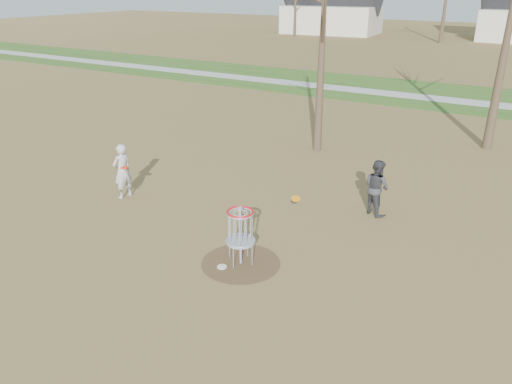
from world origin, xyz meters
TOP-DOWN VIEW (x-y plane):
  - ground at (0.00, 0.00)m, footprint 160.00×160.00m
  - green_band at (0.00, 21.00)m, footprint 160.00×8.00m
  - footpath at (0.00, 20.00)m, footprint 160.00×1.50m
  - dirt_circle at (0.00, 0.00)m, footprint 1.80×1.80m
  - player_standing at (-4.98, 1.43)m, footprint 0.48×0.65m
  - player_throwing at (1.72, 4.13)m, footprint 0.94×0.87m
  - disc_grounded at (-0.26, -0.37)m, footprint 0.22×0.22m
  - discs_in_play at (-1.90, 1.33)m, footprint 5.55×0.40m
  - disc_golf_basket at (0.00, 0.00)m, footprint 0.64×0.64m

SIDE VIEW (x-z plane):
  - ground at x=0.00m, z-range 0.00..0.00m
  - green_band at x=0.00m, z-range 0.00..0.01m
  - dirt_circle at x=0.00m, z-range 0.00..0.01m
  - footpath at x=0.00m, z-range 0.01..0.02m
  - disc_grounded at x=-0.26m, z-range 0.01..0.03m
  - player_throwing at x=1.72m, z-range 0.00..1.54m
  - player_standing at x=-4.98m, z-range 0.00..1.62m
  - disc_golf_basket at x=0.00m, z-range 0.24..1.59m
  - discs_in_play at x=-1.90m, z-range 1.00..1.24m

